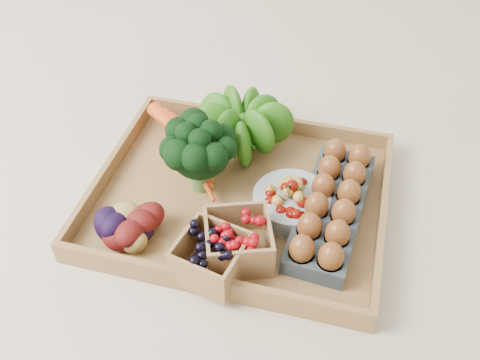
% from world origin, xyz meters
% --- Properties ---
extents(ground, '(4.00, 4.00, 0.00)m').
position_xyz_m(ground, '(0.00, 0.00, 0.00)').
color(ground, beige).
rests_on(ground, ground).
extents(tray, '(0.55, 0.45, 0.01)m').
position_xyz_m(tray, '(0.00, 0.00, 0.01)').
color(tray, olive).
rests_on(tray, ground).
extents(carrots, '(0.22, 0.16, 0.05)m').
position_xyz_m(carrots, '(-0.13, 0.08, 0.04)').
color(carrots, '#E34415').
rests_on(carrots, tray).
extents(lettuce, '(0.13, 0.13, 0.13)m').
position_xyz_m(lettuce, '(-0.04, 0.15, 0.08)').
color(lettuce, '#1D500C').
rests_on(lettuce, tray).
extents(broccoli, '(0.15, 0.15, 0.11)m').
position_xyz_m(broccoli, '(-0.08, 0.01, 0.07)').
color(broccoli, black).
rests_on(broccoli, tray).
extents(cherry_bowl, '(0.15, 0.15, 0.04)m').
position_xyz_m(cherry_bowl, '(0.10, -0.01, 0.03)').
color(cherry_bowl, '#8C9EA5').
rests_on(cherry_bowl, tray).
extents(egg_carton, '(0.13, 0.32, 0.04)m').
position_xyz_m(egg_carton, '(0.18, -0.01, 0.03)').
color(egg_carton, '#363F45').
rests_on(egg_carton, tray).
extents(potatoes, '(0.15, 0.15, 0.08)m').
position_xyz_m(potatoes, '(-0.16, -0.15, 0.06)').
color(potatoes, '#460C0B').
rests_on(potatoes, tray).
extents(punnet_blackberry, '(0.13, 0.13, 0.07)m').
position_xyz_m(punnet_blackberry, '(-0.00, -0.18, 0.05)').
color(punnet_blackberry, black).
rests_on(punnet_blackberry, tray).
extents(punnet_raspberry, '(0.14, 0.14, 0.08)m').
position_xyz_m(punnet_raspberry, '(0.03, -0.14, 0.05)').
color(punnet_raspberry, maroon).
rests_on(punnet_raspberry, tray).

